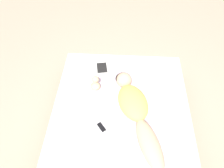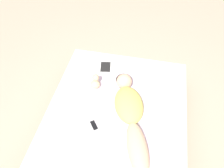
% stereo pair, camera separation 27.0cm
% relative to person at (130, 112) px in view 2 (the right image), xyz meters
% --- Properties ---
extents(ground_plane, '(12.00, 12.00, 0.00)m').
position_rel_person_xyz_m(ground_plane, '(-0.17, -0.02, -0.56)').
color(ground_plane, '#B7A88E').
extents(bed, '(1.75, 2.16, 0.46)m').
position_rel_person_xyz_m(bed, '(-0.17, -0.02, -0.33)').
color(bed, brown).
rests_on(bed, ground_plane).
extents(person, '(0.63, 1.35, 0.21)m').
position_rel_person_xyz_m(person, '(0.00, 0.00, 0.00)').
color(person, '#DBB28E').
rests_on(person, bed).
extents(open_magazine, '(0.48, 0.36, 0.01)m').
position_rel_person_xyz_m(open_magazine, '(-0.57, 0.72, -0.09)').
color(open_magazine, white).
rests_on(open_magazine, bed).
extents(cell_phone, '(0.15, 0.16, 0.01)m').
position_rel_person_xyz_m(cell_phone, '(-0.39, -0.22, -0.09)').
color(cell_phone, silver).
rests_on(cell_phone, bed).
extents(plush_toy, '(0.13, 0.15, 0.19)m').
position_rel_person_xyz_m(plush_toy, '(-0.52, 0.36, -0.01)').
color(plush_toy, '#D1B289').
rests_on(plush_toy, bed).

